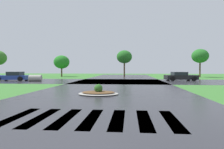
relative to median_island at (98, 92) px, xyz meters
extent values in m
cube|color=#2B2B30|center=(0.74, 0.09, -0.13)|extent=(11.46, 80.00, 0.01)
cube|color=#2B2B30|center=(0.74, 13.25, -0.13)|extent=(90.00, 10.32, 0.01)
cube|color=white|center=(-1.96, -6.22, -0.13)|extent=(0.45, 2.86, 0.01)
cube|color=white|center=(-1.06, -6.22, -0.13)|extent=(0.45, 2.86, 0.01)
cube|color=white|center=(-0.16, -6.22, -0.13)|extent=(0.45, 2.86, 0.01)
cube|color=white|center=(0.74, -6.22, -0.13)|extent=(0.45, 2.86, 0.01)
cube|color=white|center=(1.64, -6.22, -0.13)|extent=(0.45, 2.86, 0.01)
cube|color=white|center=(2.54, -6.22, -0.13)|extent=(0.45, 2.86, 0.01)
cube|color=white|center=(3.44, -6.22, -0.13)|extent=(0.45, 2.86, 0.01)
ellipsoid|color=#9E9B93|center=(0.00, 0.00, -0.08)|extent=(2.64, 2.16, 0.12)
ellipsoid|color=brown|center=(0.00, 0.00, 0.01)|extent=(2.16, 1.77, 0.10)
sphere|color=#2D6023|center=(0.00, 0.00, 0.26)|extent=(0.56, 0.56, 0.56)
cube|color=black|center=(9.16, 15.40, 0.34)|extent=(4.50, 2.33, 0.61)
cube|color=#1E232B|center=(8.93, 15.37, 0.86)|extent=(2.09, 1.81, 0.44)
cylinder|color=black|center=(10.50, 16.51, 0.18)|extent=(0.66, 0.30, 0.64)
cylinder|color=black|center=(10.73, 14.66, 0.18)|extent=(0.66, 0.30, 0.64)
cylinder|color=black|center=(7.59, 16.14, 0.18)|extent=(0.66, 0.30, 0.64)
cylinder|color=black|center=(7.83, 14.29, 0.18)|extent=(0.66, 0.30, 0.64)
cube|color=navy|center=(-14.01, 13.20, 0.33)|extent=(4.42, 2.20, 0.58)
cube|color=#1E232B|center=(-13.65, 13.23, 0.87)|extent=(1.94, 1.77, 0.50)
cylinder|color=black|center=(-15.54, 14.05, 0.18)|extent=(0.66, 0.27, 0.64)
cylinder|color=black|center=(-12.48, 12.36, 0.18)|extent=(0.66, 0.27, 0.64)
cylinder|color=black|center=(-12.64, 14.28, 0.18)|extent=(0.66, 0.27, 0.64)
cylinder|color=#9E9B93|center=(-10.36, 12.36, 0.29)|extent=(1.69, 1.06, 0.85)
cylinder|color=#4C3823|center=(-11.87, 26.98, 0.81)|extent=(0.28, 0.28, 1.89)
ellipsoid|color=#247622|center=(-11.87, 26.98, 2.87)|extent=(3.19, 3.19, 2.71)
cylinder|color=#4C3823|center=(1.05, 26.16, 1.32)|extent=(0.28, 0.28, 2.91)
ellipsoid|color=#246622|center=(1.05, 26.16, 3.82)|extent=(2.99, 2.99, 2.54)
cylinder|color=#4C3823|center=(15.56, 26.63, 1.36)|extent=(0.28, 0.28, 2.99)
ellipsoid|color=#266B25|center=(15.56, 26.63, 3.95)|extent=(3.14, 3.14, 2.67)
camera|label=1|loc=(2.03, -12.95, 1.60)|focal=31.95mm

